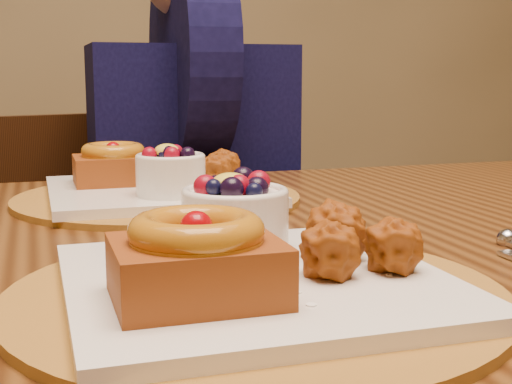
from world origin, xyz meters
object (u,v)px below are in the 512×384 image
at_px(dining_table, 194,307).
at_px(chair_far, 90,307).
at_px(place_setting_far, 156,184).
at_px(place_setting_near, 250,266).
at_px(diner, 192,137).

relative_size(dining_table, chair_far, 1.90).
xyz_separation_m(dining_table, place_setting_far, (-0.00, 0.22, 0.10)).
xyz_separation_m(dining_table, place_setting_near, (-0.00, -0.21, 0.10)).
xyz_separation_m(place_setting_far, chair_far, (-0.06, 0.46, -0.31)).
bearing_deg(place_setting_near, dining_table, 89.23).
distance_m(place_setting_near, chair_far, 0.95).
bearing_deg(place_setting_far, place_setting_near, -90.06).
bearing_deg(place_setting_far, diner, 71.02).
height_order(place_setting_near, chair_far, place_setting_near).
bearing_deg(diner, place_setting_near, -105.45).
relative_size(place_setting_near, diner, 0.50).
distance_m(place_setting_far, chair_far, 0.56).
bearing_deg(chair_far, dining_table, -101.95).
bearing_deg(diner, chair_far, 154.75).
bearing_deg(place_setting_near, place_setting_far, 89.94).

